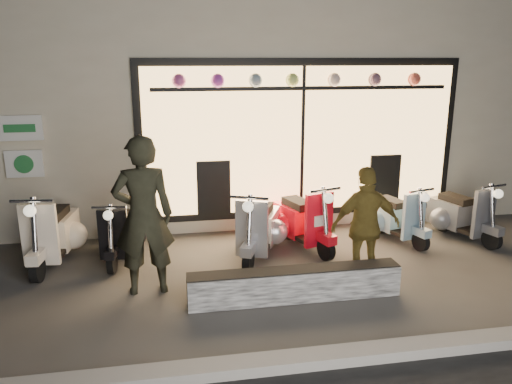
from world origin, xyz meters
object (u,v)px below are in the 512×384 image
(man, at_px, (143,216))
(scooter_silver, at_px, (260,227))
(woman, at_px, (366,226))
(scooter_red, at_px, (299,219))
(graffiti_barrier, at_px, (295,284))

(man, bearing_deg, scooter_silver, -151.59)
(man, height_order, woman, man)
(scooter_silver, distance_m, man, 2.03)
(scooter_red, distance_m, woman, 1.61)
(graffiti_barrier, xyz_separation_m, scooter_red, (0.54, 1.83, 0.21))
(man, xyz_separation_m, woman, (2.80, -0.21, -0.22))
(man, distance_m, woman, 2.82)
(scooter_red, height_order, woman, woman)
(graffiti_barrier, relative_size, scooter_silver, 1.85)
(scooter_silver, xyz_separation_m, woman, (1.15, -1.24, 0.37))
(scooter_red, bearing_deg, man, -168.26)
(scooter_silver, relative_size, scooter_red, 0.99)
(graffiti_barrier, height_order, woman, woman)
(woman, bearing_deg, scooter_silver, -46.05)
(woman, bearing_deg, scooter_red, -71.31)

